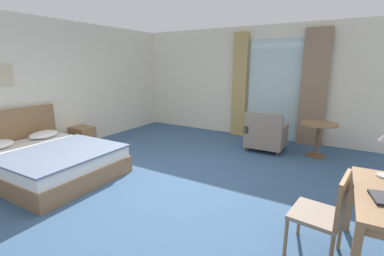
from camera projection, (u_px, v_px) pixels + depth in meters
The scene contains 12 objects.
ground at pixel (173, 184), 4.35m from camera, with size 6.80×7.48×0.10m, color #38567A.
wall_back at pixel (248, 83), 6.92m from camera, with size 6.40×0.12×2.78m, color silver.
wall_left at pixel (48, 87), 5.58m from camera, with size 0.12×7.08×2.78m, color silver.
balcony_glass_door at pixel (275, 91), 6.53m from camera, with size 1.33×0.02×2.45m, color silver.
curtain_panel_left at pixel (239, 86), 6.87m from camera, with size 0.37×0.10×2.63m, color tan.
curtain_panel_right at pixel (314, 89), 5.99m from camera, with size 0.56×0.10×2.63m, color #897056.
bed at pixel (47, 160), 4.53m from camera, with size 2.22×1.73×1.05m.
nightstand at pixel (82, 137), 6.08m from camera, with size 0.52×0.38×0.47m.
desk_chair at pixel (326, 211), 2.55m from camera, with size 0.50×0.53×0.88m.
armchair_by_window at pixel (266, 135), 5.80m from camera, with size 0.79×0.78×0.87m.
round_cafe_table at pixel (318, 132), 5.40m from camera, with size 0.71×0.71×0.70m.
framed_picture at pixel (2, 75), 4.73m from camera, with size 0.03×0.38×0.40m.
Camera 1 is at (2.33, -3.29, 1.87)m, focal length 24.86 mm.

